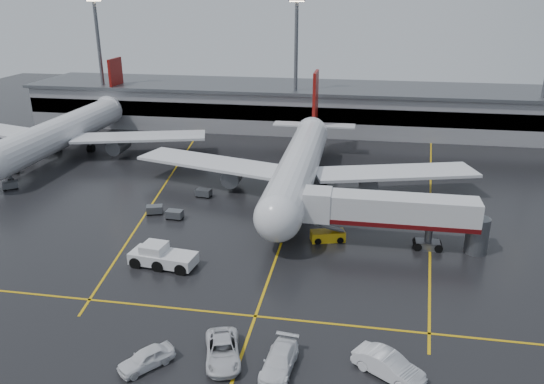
# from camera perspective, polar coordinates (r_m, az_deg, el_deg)

# --- Properties ---
(ground) EXTENTS (220.00, 220.00, 0.00)m
(ground) POSITION_cam_1_polar(r_m,az_deg,el_deg) (66.43, 2.00, -2.73)
(ground) COLOR black
(ground) RESTS_ON ground
(apron_line_centre) EXTENTS (0.25, 90.00, 0.02)m
(apron_line_centre) POSITION_cam_1_polar(r_m,az_deg,el_deg) (66.43, 2.00, -2.73)
(apron_line_centre) COLOR gold
(apron_line_centre) RESTS_ON ground
(apron_line_stop) EXTENTS (60.00, 0.25, 0.02)m
(apron_line_stop) POSITION_cam_1_polar(r_m,az_deg,el_deg) (47.30, -1.80, -13.20)
(apron_line_stop) COLOR gold
(apron_line_stop) RESTS_ON ground
(apron_line_left) EXTENTS (9.99, 69.35, 0.02)m
(apron_line_left) POSITION_cam_1_polar(r_m,az_deg,el_deg) (80.29, -11.27, 1.08)
(apron_line_left) COLOR gold
(apron_line_left) RESTS_ON ground
(apron_line_right) EXTENTS (7.57, 69.64, 0.02)m
(apron_line_right) POSITION_cam_1_polar(r_m,az_deg,el_deg) (75.85, 16.67, -0.58)
(apron_line_right) COLOR gold
(apron_line_right) RESTS_ON ground
(terminal) EXTENTS (122.00, 19.00, 8.60)m
(terminal) POSITION_cam_1_polar(r_m,az_deg,el_deg) (110.89, 5.50, 9.09)
(terminal) COLOR gray
(terminal) RESTS_ON ground
(light_mast_left) EXTENTS (3.00, 1.20, 25.45)m
(light_mast_left) POSITION_cam_1_polar(r_m,az_deg,el_deg) (116.01, -18.02, 13.80)
(light_mast_left) COLOR #595B60
(light_mast_left) RESTS_ON ground
(light_mast_mid) EXTENTS (3.00, 1.20, 25.45)m
(light_mast_mid) POSITION_cam_1_polar(r_m,az_deg,el_deg) (103.96, 2.59, 14.06)
(light_mast_mid) COLOR #595B60
(light_mast_mid) RESTS_ON ground
(main_airliner) EXTENTS (48.80, 45.60, 14.10)m
(main_airliner) POSITION_cam_1_polar(r_m,az_deg,el_deg) (74.00, 3.08, 3.21)
(main_airliner) COLOR silver
(main_airliner) RESTS_ON ground
(second_airliner) EXTENTS (48.80, 45.60, 14.10)m
(second_airliner) POSITION_cam_1_polar(r_m,az_deg,el_deg) (98.74, -21.12, 6.30)
(second_airliner) COLOR silver
(second_airliner) RESTS_ON ground
(jet_bridge) EXTENTS (19.90, 3.40, 6.05)m
(jet_bridge) POSITION_cam_1_polar(r_m,az_deg,el_deg) (58.99, 12.72, -2.22)
(jet_bridge) COLOR silver
(jet_bridge) RESTS_ON ground
(pushback_tractor) EXTENTS (7.06, 3.62, 2.43)m
(pushback_tractor) POSITION_cam_1_polar(r_m,az_deg,el_deg) (55.88, -11.78, -6.84)
(pushback_tractor) COLOR silver
(pushback_tractor) RESTS_ON ground
(belt_loader) EXTENTS (4.10, 2.65, 2.41)m
(belt_loader) POSITION_cam_1_polar(r_m,az_deg,el_deg) (60.43, 6.01, -4.70)
(belt_loader) COLOR gold
(belt_loader) RESTS_ON ground
(service_van_a) EXTENTS (4.03, 6.04, 1.54)m
(service_van_a) POSITION_cam_1_polar(r_m,az_deg,el_deg) (42.33, -5.32, -16.63)
(service_van_a) COLOR silver
(service_van_a) RESTS_ON ground
(service_van_b) EXTENTS (2.66, 5.46, 1.53)m
(service_van_b) POSITION_cam_1_polar(r_m,az_deg,el_deg) (41.22, 0.80, -17.71)
(service_van_b) COLOR white
(service_van_b) RESTS_ON ground
(service_van_c) EXTENTS (5.54, 4.50, 1.77)m
(service_van_c) POSITION_cam_1_polar(r_m,az_deg,el_deg) (41.52, 12.40, -17.74)
(service_van_c) COLOR silver
(service_van_c) RESTS_ON ground
(service_van_d) EXTENTS (4.11, 4.46, 1.48)m
(service_van_d) POSITION_cam_1_polar(r_m,az_deg,el_deg) (42.56, -13.38, -17.00)
(service_van_d) COLOR white
(service_van_d) RESTS_ON ground
(baggage_cart_a) EXTENTS (2.06, 1.39, 1.12)m
(baggage_cart_a) POSITION_cam_1_polar(r_m,az_deg,el_deg) (66.83, -10.43, -2.35)
(baggage_cart_a) COLOR #595B60
(baggage_cart_a) RESTS_ON ground
(baggage_cart_b) EXTENTS (2.31, 1.86, 1.12)m
(baggage_cart_b) POSITION_cam_1_polar(r_m,az_deg,el_deg) (68.79, -12.51, -1.83)
(baggage_cart_b) COLOR #595B60
(baggage_cart_b) RESTS_ON ground
(baggage_cart_c) EXTENTS (2.15, 1.55, 1.12)m
(baggage_cart_c) POSITION_cam_1_polar(r_m,az_deg,el_deg) (73.38, -7.34, -0.05)
(baggage_cart_c) COLOR #595B60
(baggage_cart_c) RESTS_ON ground
(baggage_cart_d) EXTENTS (2.34, 1.95, 1.12)m
(baggage_cart_d) POSITION_cam_1_polar(r_m,az_deg,el_deg) (91.65, -26.22, 2.17)
(baggage_cart_d) COLOR #595B60
(baggage_cart_d) RESTS_ON ground
(baggage_cart_e) EXTENTS (2.38, 2.23, 1.12)m
(baggage_cart_e) POSITION_cam_1_polar(r_m,az_deg,el_deg) (84.41, -26.32, 0.69)
(baggage_cart_e) COLOR #595B60
(baggage_cart_e) RESTS_ON ground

